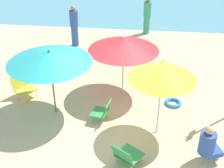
{
  "coord_description": "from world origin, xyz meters",
  "views": [
    {
      "loc": [
        0.89,
        -6.58,
        5.06
      ],
      "look_at": [
        0.06,
        0.6,
        0.7
      ],
      "focal_mm": 48.56,
      "sensor_mm": 36.0,
      "label": 1
    }
  ],
  "objects": [
    {
      "name": "person_c",
      "position": [
        -1.92,
        4.63,
        0.83
      ],
      "size": [
        0.33,
        0.33,
        1.66
      ],
      "rotation": [
        0.0,
        0.0,
        3.36
      ],
      "color": "#2D519E",
      "rests_on": "ground_plane"
    },
    {
      "name": "beach_chair_c",
      "position": [
        -0.09,
        -0.19,
        0.35
      ],
      "size": [
        0.58,
        0.58,
        0.64
      ],
      "rotation": [
        0.0,
        0.0,
        2.94
      ],
      "color": "#33934C",
      "rests_on": "ground_plane"
    },
    {
      "name": "beach_chair_a",
      "position": [
        -2.62,
        0.73,
        0.37
      ],
      "size": [
        0.76,
        0.76,
        0.69
      ],
      "rotation": [
        0.0,
        0.0,
        -0.57
      ],
      "color": "gold",
      "rests_on": "ground_plane"
    },
    {
      "name": "umbrella_red",
      "position": [
        0.31,
        1.29,
        1.62
      ],
      "size": [
        2.03,
        2.03,
        1.87
      ],
      "color": "silver",
      "rests_on": "ground_plane"
    },
    {
      "name": "swim_ring",
      "position": [
        1.83,
        0.83,
        0.05
      ],
      "size": [
        0.48,
        0.48,
        0.09
      ],
      "primitive_type": "torus",
      "color": "#238CD8",
      "rests_on": "ground_plane"
    },
    {
      "name": "beach_chair_b",
      "position": [
        0.64,
        -1.68,
        0.29
      ],
      "size": [
        0.77,
        0.79,
        0.6
      ],
      "rotation": [
        0.0,
        0.0,
        0.98
      ],
      "color": "#33934C",
      "rests_on": "ground_plane"
    },
    {
      "name": "person_a",
      "position": [
        0.93,
        6.31,
        0.82
      ],
      "size": [
        0.32,
        0.32,
        1.63
      ],
      "rotation": [
        0.0,
        0.0,
        2.16
      ],
      "color": "#389970",
      "rests_on": "ground_plane"
    },
    {
      "name": "umbrella_yellow",
      "position": [
        1.34,
        -0.46,
        1.8
      ],
      "size": [
        1.6,
        1.6,
        2.09
      ],
      "color": "silver",
      "rests_on": "ground_plane"
    },
    {
      "name": "ground_plane",
      "position": [
        0.0,
        0.0,
        0.0
      ],
      "size": [
        40.0,
        40.0,
        0.0
      ],
      "primitive_type": "plane",
      "color": "#D3BC8C"
    },
    {
      "name": "umbrella_teal",
      "position": [
        -1.46,
        0.06,
        1.71
      ],
      "size": [
        2.19,
        2.19,
        1.92
      ],
      "color": "#4C4C51",
      "rests_on": "ground_plane"
    },
    {
      "name": "person_b",
      "position": [
        2.43,
        -1.36,
        0.5
      ],
      "size": [
        0.58,
        0.47,
        1.0
      ],
      "rotation": [
        0.0,
        0.0,
        0.37
      ],
      "color": "#2D519E",
      "rests_on": "ground_plane"
    }
  ]
}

